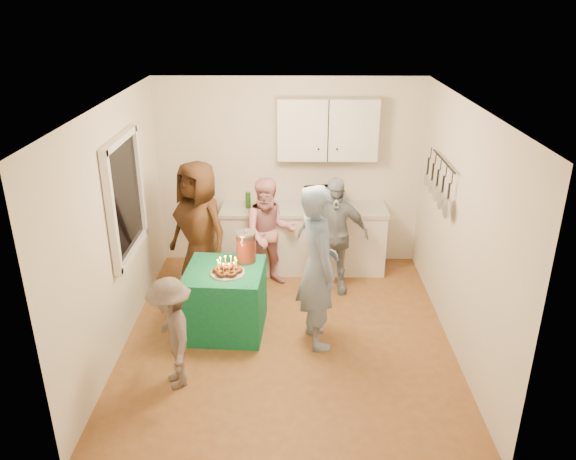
{
  "coord_description": "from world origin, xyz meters",
  "views": [
    {
      "loc": [
        0.06,
        -5.39,
        3.58
      ],
      "look_at": [
        0.0,
        0.35,
        1.15
      ],
      "focal_mm": 35.0,
      "sensor_mm": 36.0,
      "label": 1
    }
  ],
  "objects_px": {
    "man_birthday": "(318,267)",
    "woman_back_center": "(269,233)",
    "microwave": "(324,198)",
    "child_near_left": "(172,333)",
    "counter": "(303,240)",
    "woman_back_left": "(200,230)",
    "woman_back_right": "(333,236)",
    "punch_jar": "(246,248)",
    "party_table": "(226,300)"
  },
  "relations": [
    {
      "from": "punch_jar",
      "to": "woman_back_center",
      "type": "height_order",
      "value": "woman_back_center"
    },
    {
      "from": "child_near_left",
      "to": "woman_back_center",
      "type": "bearing_deg",
      "value": 135.12
    },
    {
      "from": "child_near_left",
      "to": "microwave",
      "type": "bearing_deg",
      "value": 125.8
    },
    {
      "from": "counter",
      "to": "microwave",
      "type": "distance_m",
      "value": 0.67
    },
    {
      "from": "woman_back_right",
      "to": "woman_back_left",
      "type": "bearing_deg",
      "value": -179.52
    },
    {
      "from": "microwave",
      "to": "child_near_left",
      "type": "relative_size",
      "value": 0.43
    },
    {
      "from": "counter",
      "to": "punch_jar",
      "type": "height_order",
      "value": "punch_jar"
    },
    {
      "from": "counter",
      "to": "punch_jar",
      "type": "distance_m",
      "value": 1.59
    },
    {
      "from": "man_birthday",
      "to": "woman_back_right",
      "type": "distance_m",
      "value": 1.21
    },
    {
      "from": "counter",
      "to": "woman_back_right",
      "type": "distance_m",
      "value": 0.79
    },
    {
      "from": "microwave",
      "to": "woman_back_center",
      "type": "relative_size",
      "value": 0.34
    },
    {
      "from": "microwave",
      "to": "child_near_left",
      "type": "height_order",
      "value": "microwave"
    },
    {
      "from": "microwave",
      "to": "punch_jar",
      "type": "height_order",
      "value": "microwave"
    },
    {
      "from": "microwave",
      "to": "party_table",
      "type": "distance_m",
      "value": 2.06
    },
    {
      "from": "counter",
      "to": "child_near_left",
      "type": "distance_m",
      "value": 2.87
    },
    {
      "from": "child_near_left",
      "to": "woman_back_left",
      "type": "bearing_deg",
      "value": 157.33
    },
    {
      "from": "microwave",
      "to": "woman_back_right",
      "type": "bearing_deg",
      "value": -93.3
    },
    {
      "from": "woman_back_left",
      "to": "child_near_left",
      "type": "distance_m",
      "value": 1.84
    },
    {
      "from": "microwave",
      "to": "woman_back_center",
      "type": "xyz_separation_m",
      "value": [
        -0.72,
        -0.47,
        -0.31
      ]
    },
    {
      "from": "man_birthday",
      "to": "woman_back_center",
      "type": "bearing_deg",
      "value": 8.23
    },
    {
      "from": "punch_jar",
      "to": "woman_back_left",
      "type": "distance_m",
      "value": 0.88
    },
    {
      "from": "woman_back_center",
      "to": "party_table",
      "type": "bearing_deg",
      "value": -121.85
    },
    {
      "from": "man_birthday",
      "to": "woman_back_center",
      "type": "relative_size",
      "value": 1.25
    },
    {
      "from": "party_table",
      "to": "child_near_left",
      "type": "relative_size",
      "value": 0.74
    },
    {
      "from": "man_birthday",
      "to": "woman_back_center",
      "type": "xyz_separation_m",
      "value": [
        -0.57,
        1.33,
        -0.18
      ]
    },
    {
      "from": "party_table",
      "to": "man_birthday",
      "type": "xyz_separation_m",
      "value": [
        1.03,
        -0.24,
        0.53
      ]
    },
    {
      "from": "punch_jar",
      "to": "man_birthday",
      "type": "relative_size",
      "value": 0.19
    },
    {
      "from": "punch_jar",
      "to": "woman_back_right",
      "type": "relative_size",
      "value": 0.22
    },
    {
      "from": "man_birthday",
      "to": "woman_back_center",
      "type": "height_order",
      "value": "man_birthday"
    },
    {
      "from": "party_table",
      "to": "woman_back_center",
      "type": "height_order",
      "value": "woman_back_center"
    },
    {
      "from": "microwave",
      "to": "punch_jar",
      "type": "relative_size",
      "value": 1.44
    },
    {
      "from": "woman_back_left",
      "to": "child_near_left",
      "type": "xyz_separation_m",
      "value": [
        -0.0,
        -1.81,
        -0.3
      ]
    },
    {
      "from": "counter",
      "to": "woman_back_center",
      "type": "height_order",
      "value": "woman_back_center"
    },
    {
      "from": "woman_back_center",
      "to": "counter",
      "type": "bearing_deg",
      "value": 37.3
    },
    {
      "from": "microwave",
      "to": "woman_back_right",
      "type": "xyz_separation_m",
      "value": [
        0.09,
        -0.62,
        -0.28
      ]
    },
    {
      "from": "microwave",
      "to": "punch_jar",
      "type": "distance_m",
      "value": 1.65
    },
    {
      "from": "punch_jar",
      "to": "man_birthday",
      "type": "bearing_deg",
      "value": -29.65
    },
    {
      "from": "microwave",
      "to": "woman_back_left",
      "type": "bearing_deg",
      "value": -166.25
    },
    {
      "from": "counter",
      "to": "woman_back_left",
      "type": "bearing_deg",
      "value": -150.47
    },
    {
      "from": "woman_back_left",
      "to": "woman_back_right",
      "type": "xyz_separation_m",
      "value": [
        1.66,
        0.11,
        -0.11
      ]
    },
    {
      "from": "microwave",
      "to": "man_birthday",
      "type": "xyz_separation_m",
      "value": [
        -0.15,
        -1.8,
        -0.13
      ]
    },
    {
      "from": "woman_back_left",
      "to": "child_near_left",
      "type": "relative_size",
      "value": 1.53
    },
    {
      "from": "counter",
      "to": "woman_back_center",
      "type": "relative_size",
      "value": 1.5
    },
    {
      "from": "woman_back_left",
      "to": "woman_back_right",
      "type": "relative_size",
      "value": 1.15
    },
    {
      "from": "man_birthday",
      "to": "party_table",
      "type": "bearing_deg",
      "value": 62.06
    },
    {
      "from": "man_birthday",
      "to": "woman_back_right",
      "type": "xyz_separation_m",
      "value": [
        0.24,
        1.18,
        -0.15
      ]
    },
    {
      "from": "woman_back_left",
      "to": "counter",
      "type": "bearing_deg",
      "value": 65.11
    },
    {
      "from": "microwave",
      "to": "child_near_left",
      "type": "bearing_deg",
      "value": -133.03
    },
    {
      "from": "party_table",
      "to": "woman_back_left",
      "type": "height_order",
      "value": "woman_back_left"
    },
    {
      "from": "counter",
      "to": "microwave",
      "type": "xyz_separation_m",
      "value": [
        0.27,
        0.0,
        0.62
      ]
    }
  ]
}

